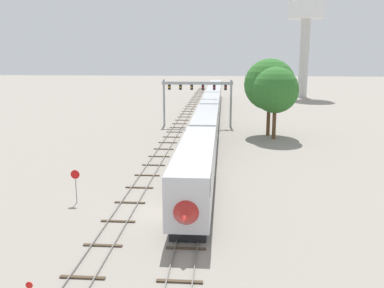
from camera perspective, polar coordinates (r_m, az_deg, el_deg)
ground_plane at (r=33.35m, az=-3.34°, el=-9.47°), size 400.00×400.00×0.00m
track_main at (r=91.52m, az=2.94°, el=4.64°), size 2.60×200.00×0.16m
track_near at (r=72.15m, az=-1.86°, el=2.55°), size 2.60×160.00×0.16m
passenger_train at (r=73.95m, az=2.60°, el=4.78°), size 3.04×98.05×4.80m
signal_gantry at (r=71.17m, az=0.73°, el=7.16°), size 12.10×0.49×7.99m
water_tower at (r=123.48m, az=15.42°, el=16.33°), size 10.29×10.29×27.34m
stop_sign at (r=36.21m, az=-15.70°, el=-5.00°), size 0.76×0.08×2.88m
trackside_tree_left at (r=63.96m, az=10.63°, el=8.02°), size 7.71×7.71×11.63m
trackside_tree_mid at (r=61.37m, az=11.40°, el=7.26°), size 6.66×6.66×10.52m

